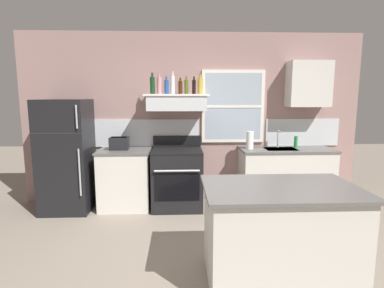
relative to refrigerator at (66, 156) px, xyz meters
The scene contains 21 objects.
ground_plane 2.77m from the refrigerator, 44.08° to the right, with size 16.00×16.00×0.00m, color gray.
back_wall 2.04m from the refrigerator, 11.29° to the left, with size 5.40×0.11×2.70m.
refrigerator is the anchor object (origin of this frame).
counter_left_of_stove 0.93m from the refrigerator, ahead, with size 0.79×0.63×0.91m.
toaster 0.80m from the refrigerator, ahead, with size 0.30×0.20×0.19m.
stove_range 1.69m from the refrigerator, ahead, with size 0.76×0.69×1.09m.
range_hood_shelf 1.83m from the refrigerator, ahead, with size 0.96×0.52×0.24m.
bottle_dark_green_wine 1.66m from the refrigerator, ahead, with size 0.07×0.07×0.31m.
bottle_rose_pink 1.74m from the refrigerator, ahead, with size 0.07×0.07×0.30m.
bottle_blue_liqueur 1.82m from the refrigerator, ahead, with size 0.07×0.07×0.26m.
bottle_clear_tall 1.91m from the refrigerator, ahead, with size 0.06×0.06×0.34m.
bottle_brown_stout 1.99m from the refrigerator, ahead, with size 0.06×0.06×0.24m.
bottle_olive_oil_square 2.08m from the refrigerator, ahead, with size 0.06×0.06×0.27m.
bottle_balsamic_dark 2.17m from the refrigerator, ahead, with size 0.06×0.06×0.26m.
bottle_champagne_gold_foil 2.26m from the refrigerator, ahead, with size 0.08×0.08×0.29m.
counter_right_with_sink 3.37m from the refrigerator, ahead, with size 1.43×0.63×0.91m.
sink_faucet 3.26m from the refrigerator, ahead, with size 0.03×0.17×0.28m.
paper_towel_roll 2.78m from the refrigerator, ahead, with size 0.11×0.11×0.27m, color white.
dish_soap_bottle 3.54m from the refrigerator, ahead, with size 0.06×0.06×0.18m, color #268C3F.
kitchen_island 3.27m from the refrigerator, 36.90° to the right, with size 1.40×0.90×0.91m.
upper_cabinet_right 3.86m from the refrigerator, ahead, with size 0.64×0.32×0.70m.
Camera 1 is at (-0.22, -2.79, 1.72)m, focal length 29.09 mm.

